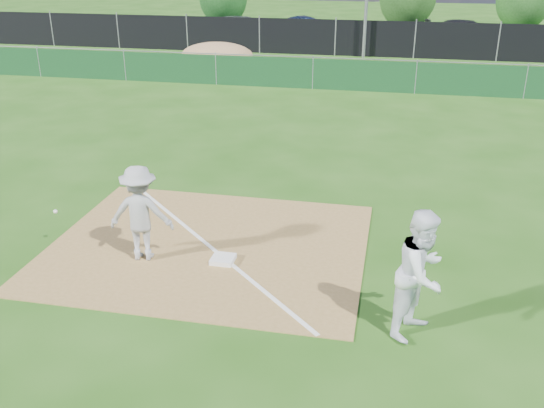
{
  "coord_description": "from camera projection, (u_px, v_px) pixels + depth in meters",
  "views": [
    {
      "loc": [
        3.33,
        -8.94,
        5.39
      ],
      "look_at": [
        1.26,
        1.0,
        1.0
      ],
      "focal_mm": 40.0,
      "sensor_mm": 36.0,
      "label": 1
    }
  ],
  "objects": [
    {
      "name": "ground",
      "position": [
        290.0,
        122.0,
        19.78
      ],
      "size": [
        90.0,
        90.0,
        0.0
      ],
      "primitive_type": "plane",
      "color": "#1F4C10",
      "rests_on": "ground"
    },
    {
      "name": "infield_dirt",
      "position": [
        208.0,
        246.0,
        11.69
      ],
      "size": [
        6.0,
        5.0,
        0.02
      ],
      "primitive_type": "cube",
      "color": "olive",
      "rests_on": "ground"
    },
    {
      "name": "foul_line",
      "position": [
        208.0,
        245.0,
        11.68
      ],
      "size": [
        5.01,
        5.01,
        0.01
      ],
      "primitive_type": "cube",
      "rotation": [
        0.0,
        0.0,
        0.79
      ],
      "color": "white",
      "rests_on": "infield_dirt"
    },
    {
      "name": "green_fence",
      "position": [
        313.0,
        74.0,
        24.03
      ],
      "size": [
        44.0,
        0.05,
        1.2
      ],
      "primitive_type": "cube",
      "color": "#0F3819",
      "rests_on": "ground"
    },
    {
      "name": "dirt_mound",
      "position": [
        217.0,
        55.0,
        28.12
      ],
      "size": [
        3.38,
        2.6,
        1.17
      ],
      "primitive_type": "ellipsoid",
      "color": "#987149",
      "rests_on": "ground"
    },
    {
      "name": "black_fence",
      "position": [
        335.0,
        38.0,
        31.1
      ],
      "size": [
        46.0,
        0.04,
        1.8
      ],
      "primitive_type": "cube",
      "color": "black",
      "rests_on": "ground"
    },
    {
      "name": "parking_lot",
      "position": [
        344.0,
        41.0,
        35.95
      ],
      "size": [
        46.0,
        9.0,
        0.01
      ],
      "primitive_type": "cube",
      "color": "black",
      "rests_on": "ground"
    },
    {
      "name": "first_base",
      "position": [
        223.0,
        259.0,
        11.08
      ],
      "size": [
        0.42,
        0.42,
        0.09
      ],
      "primitive_type": "cube",
      "rotation": [
        0.0,
        0.0,
        -0.01
      ],
      "color": "white",
      "rests_on": "infield_dirt"
    },
    {
      "name": "play_at_first",
      "position": [
        140.0,
        213.0,
        10.89
      ],
      "size": [
        2.4,
        0.82,
        1.79
      ],
      "color": "#B1B1B3",
      "rests_on": "infield_dirt"
    },
    {
      "name": "runner",
      "position": [
        422.0,
        274.0,
        8.75
      ],
      "size": [
        1.12,
        1.2,
        1.98
      ],
      "primitive_type": "imported",
      "rotation": [
        0.0,
        0.0,
        1.07
      ],
      "color": "white",
      "rests_on": "ground"
    },
    {
      "name": "car_left",
      "position": [
        243.0,
        28.0,
        35.4
      ],
      "size": [
        4.65,
        2.03,
        1.56
      ],
      "primitive_type": "imported",
      "rotation": [
        0.0,
        0.0,
        1.53
      ],
      "color": "#9C9FA3",
      "rests_on": "parking_lot"
    },
    {
      "name": "car_mid",
      "position": [
        310.0,
        28.0,
        36.27
      ],
      "size": [
        4.26,
        2.98,
        1.33
      ],
      "primitive_type": "imported",
      "rotation": [
        0.0,
        0.0,
        2.0
      ],
      "color": "black",
      "rests_on": "parking_lot"
    },
    {
      "name": "car_right",
      "position": [
        468.0,
        33.0,
        33.9
      ],
      "size": [
        4.89,
        2.0,
        1.42
      ],
      "primitive_type": "imported",
      "rotation": [
        0.0,
        0.0,
        1.57
      ],
      "color": "black",
      "rests_on": "parking_lot"
    }
  ]
}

